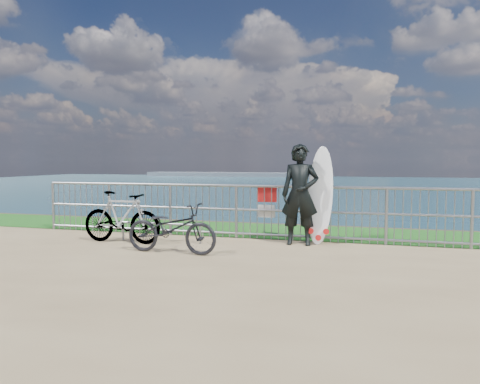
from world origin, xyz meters
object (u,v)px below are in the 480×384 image
(bicycle_near, at_px, (171,228))
(bicycle_far, at_px, (121,217))
(surfboard, at_px, (320,199))
(surfer, at_px, (300,195))

(bicycle_near, height_order, bicycle_far, bicycle_far)
(surfboard, bearing_deg, bicycle_far, -165.00)
(surfer, distance_m, bicycle_far, 3.53)
(surfer, relative_size, surfboard, 1.01)
(surfboard, xyz_separation_m, bicycle_far, (-3.77, -1.01, -0.38))
(surfboard, height_order, bicycle_far, surfboard)
(surfboard, relative_size, bicycle_far, 1.13)
(surfer, distance_m, surfboard, 0.43)
(surfboard, distance_m, bicycle_far, 3.92)
(surfboard, distance_m, bicycle_near, 2.96)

